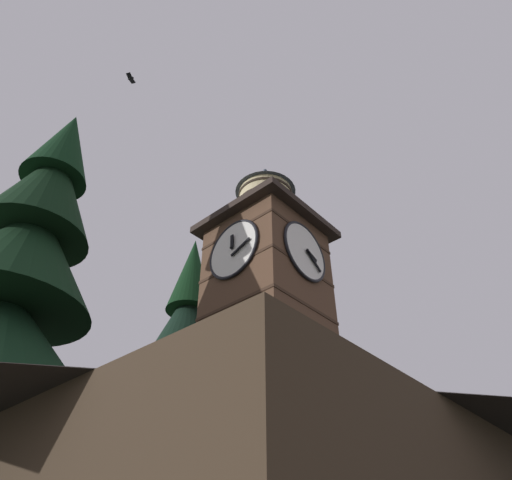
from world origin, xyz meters
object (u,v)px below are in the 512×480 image
Objects in this scene: clock_tower at (267,275)px; pine_tree_behind at (176,436)px; flying_bird_high at (131,78)px; moon at (182,420)px.

pine_tree_behind is (-1.29, -5.51, -3.88)m from clock_tower.
clock_tower is 15.57× the size of flying_bird_high.
clock_tower is 0.59× the size of pine_tree_behind.
moon is at bearing -124.96° from clock_tower.
clock_tower is 10.98m from flying_bird_high.
moon is 3.58× the size of flying_bird_high.
moon is at bearing -135.68° from flying_bird_high.
flying_bird_high is (22.68, 22.14, 5.30)m from moon.
moon is 32.13m from flying_bird_high.
moon is at bearing -129.58° from pine_tree_behind.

